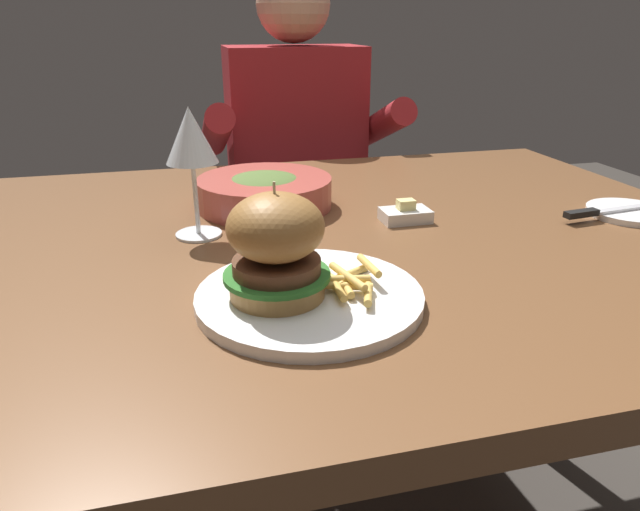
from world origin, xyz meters
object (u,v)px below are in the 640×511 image
butter_dish (405,214)px  diner_person (296,200)px  bread_plate (630,212)px  burger_sandwich (276,246)px  wine_glass (191,140)px  soup_bowl (265,191)px  table_knife (608,211)px  main_plate (309,297)px

butter_dish → diner_person: diner_person is taller
bread_plate → butter_dish: bearing=170.6°
burger_sandwich → wine_glass: (-0.07, 0.26, 0.07)m
wine_glass → diner_person: size_ratio=0.16×
bread_plate → soup_bowl: bearing=161.5°
bread_plate → soup_bowl: soup_bowl is taller
soup_bowl → diner_person: (0.18, 0.60, -0.20)m
soup_bowl → wine_glass: bearing=-135.4°
table_knife → butter_dish: butter_dish is taller
main_plate → butter_dish: bearing=48.3°
butter_dish → soup_bowl: (-0.21, 0.13, 0.02)m
main_plate → wine_glass: size_ratio=1.37×
wine_glass → butter_dish: bearing=-2.5°
bread_plate → diner_person: diner_person is taller
bread_plate → diner_person: (-0.40, 0.80, -0.18)m
burger_sandwich → soup_bowl: bearing=83.1°
burger_sandwich → table_knife: bearing=16.8°
diner_person → soup_bowl: bearing=-106.7°
diner_person → wine_glass: bearing=-112.6°
table_knife → diner_person: size_ratio=0.18×
burger_sandwich → diner_person: 1.03m
table_knife → wine_glass: bearing=172.8°
table_knife → diner_person: (-0.35, 0.80, -0.19)m
soup_bowl → burger_sandwich: bearing=-96.9°
soup_bowl → table_knife: bearing=-20.7°
bread_plate → diner_person: 0.91m
soup_bowl → diner_person: 0.66m
burger_sandwich → soup_bowl: size_ratio=0.57×
table_knife → soup_bowl: (-0.53, 0.20, 0.01)m
wine_glass → table_knife: 0.67m
butter_dish → diner_person: bearing=92.1°
main_plate → soup_bowl: 0.37m
butter_dish → wine_glass: bearing=177.5°
burger_sandwich → main_plate: bearing=2.2°
main_plate → butter_dish: (0.21, 0.24, 0.00)m
wine_glass → diner_person: (0.30, 0.72, -0.32)m
burger_sandwich → butter_dish: bearing=43.9°
bread_plate → butter_dish: butter_dish is taller
main_plate → diner_person: (0.19, 0.97, -0.18)m
table_knife → burger_sandwich: bearing=-163.2°
main_plate → butter_dish: 0.32m
table_knife → soup_bowl: bearing=159.3°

